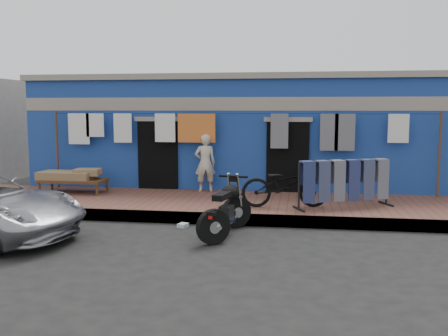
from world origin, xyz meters
TOP-DOWN VIEW (x-y plane):
  - ground at (0.00, 0.00)m, footprint 80.00×80.00m
  - sidewalk at (0.00, 3.00)m, footprint 28.00×3.00m
  - curb at (0.00, 1.55)m, footprint 28.00×0.10m
  - building at (-0.00, 6.99)m, footprint 12.20×5.20m
  - clothesline at (-0.44, 4.25)m, footprint 10.06×0.06m
  - seated_person at (-0.84, 4.20)m, footprint 0.63×0.51m
  - bicycle at (1.31, 2.42)m, footprint 1.99×0.98m
  - motorcycle at (0.23, 0.69)m, footprint 1.20×1.92m
  - charpoy at (-4.20, 3.51)m, footprint 1.80×0.89m
  - jeans_rack at (2.60, 2.59)m, footprint 2.62×2.16m
  - litter_a at (-0.04, 1.16)m, footprint 0.19×0.17m
  - litter_b at (-0.05, 0.98)m, footprint 0.14×0.16m
  - litter_c at (-0.73, 1.20)m, footprint 0.22×0.25m

SIDE VIEW (x-z plane):
  - ground at x=0.00m, z-range 0.00..0.00m
  - litter_b at x=-0.05m, z-range 0.00..0.07m
  - litter_a at x=-0.04m, z-range 0.00..0.07m
  - litter_c at x=-0.73m, z-range 0.00..0.08m
  - sidewalk at x=0.00m, z-range 0.00..0.25m
  - curb at x=0.00m, z-range 0.00..0.25m
  - charpoy at x=-4.20m, z-range 0.25..0.85m
  - motorcycle at x=0.23m, z-range 0.00..1.10m
  - jeans_rack at x=2.60m, z-range 0.25..1.34m
  - bicycle at x=1.31m, z-range 0.25..1.48m
  - seated_person at x=-0.84m, z-range 0.25..1.76m
  - building at x=0.00m, z-range 0.01..3.37m
  - clothesline at x=-0.44m, z-range 0.76..2.86m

